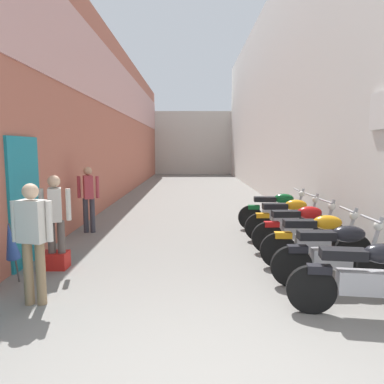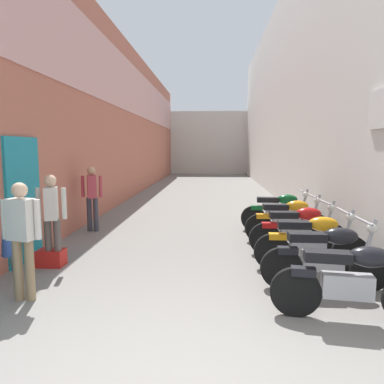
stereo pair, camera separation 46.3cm
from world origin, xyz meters
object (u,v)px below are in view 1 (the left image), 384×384
at_px(motorcycle_second, 335,253).
at_px(motorcycle_fifth, 288,218).
at_px(motorcycle_nearest, 367,276).
at_px(pedestrian_mid_alley, 55,215).
at_px(umbrella_leaning, 11,241).
at_px(plastic_crate, 54,260).
at_px(motorcycle_sixth, 276,210).
at_px(motorcycle_fourth, 300,227).
at_px(pedestrian_further_down, 88,194).
at_px(pedestrian_by_doorway, 32,235).
at_px(motorcycle_third, 316,239).

height_order(motorcycle_second, motorcycle_fifth, same).
xyz_separation_m(motorcycle_nearest, pedestrian_mid_alley, (-4.32, 1.72, 0.42)).
xyz_separation_m(motorcycle_fifth, umbrella_leaning, (-4.68, -2.67, 0.18)).
distance_m(plastic_crate, umbrella_leaning, 1.02).
distance_m(motorcycle_nearest, motorcycle_sixth, 4.67).
relative_size(motorcycle_fifth, umbrella_leaning, 1.92).
distance_m(motorcycle_fourth, motorcycle_fifth, 0.91).
bearing_deg(pedestrian_further_down, pedestrian_by_doorway, -83.82).
bearing_deg(pedestrian_by_doorway, motorcycle_fifth, 38.54).
relative_size(motorcycle_third, pedestrian_mid_alley, 1.18).
height_order(pedestrian_by_doorway, umbrella_leaning, pedestrian_by_doorway).
bearing_deg(motorcycle_sixth, umbrella_leaning, -141.44).
height_order(motorcycle_sixth, umbrella_leaning, motorcycle_sixth).
bearing_deg(umbrella_leaning, motorcycle_third, 10.20).
height_order(motorcycle_sixth, pedestrian_further_down, pedestrian_further_down).
xyz_separation_m(motorcycle_fifth, plastic_crate, (-4.38, -1.86, -0.36)).
bearing_deg(pedestrian_further_down, motorcycle_third, -29.89).
height_order(motorcycle_third, umbrella_leaning, motorcycle_third).
bearing_deg(umbrella_leaning, pedestrian_by_doorway, -45.46).
distance_m(pedestrian_by_doorway, pedestrian_mid_alley, 1.38).
height_order(pedestrian_mid_alley, umbrella_leaning, pedestrian_mid_alley).
bearing_deg(pedestrian_mid_alley, plastic_crate, 147.42).
xyz_separation_m(motorcycle_nearest, pedestrian_further_down, (-4.54, 4.39, 0.42)).
distance_m(pedestrian_further_down, umbrella_leaning, 3.46).
xyz_separation_m(motorcycle_second, pedestrian_by_doorway, (-4.10, -0.61, 0.42)).
bearing_deg(pedestrian_by_doorway, umbrella_leaning, 134.54).
bearing_deg(motorcycle_fifth, pedestrian_further_down, 170.29).
bearing_deg(motorcycle_second, motorcycle_third, 90.00).
relative_size(motorcycle_second, plastic_crate, 4.21).
bearing_deg(motorcycle_fourth, pedestrian_mid_alley, -167.16).
bearing_deg(plastic_crate, pedestrian_mid_alley, -32.58).
bearing_deg(pedestrian_by_doorway, motorcycle_sixth, 46.52).
relative_size(motorcycle_nearest, pedestrian_further_down, 1.17).
relative_size(plastic_crate, umbrella_leaning, 0.46).
relative_size(motorcycle_second, pedestrian_by_doorway, 1.18).
relative_size(motorcycle_sixth, pedestrian_mid_alley, 1.18).
bearing_deg(motorcycle_third, motorcycle_fifth, 90.00).
xyz_separation_m(motorcycle_third, motorcycle_fifth, (-0.00, 1.83, 0.00)).
bearing_deg(motorcycle_third, motorcycle_nearest, -90.00).
bearing_deg(motorcycle_third, plastic_crate, -179.65).
bearing_deg(umbrella_leaning, pedestrian_mid_alley, 65.09).
height_order(motorcycle_nearest, motorcycle_third, same).
bearing_deg(umbrella_leaning, motorcycle_fourth, 20.60).
bearing_deg(motorcycle_fifth, umbrella_leaning, -150.27).
bearing_deg(pedestrian_mid_alley, umbrella_leaning, -114.91).
xyz_separation_m(motorcycle_fourth, pedestrian_by_doorway, (-4.10, -2.35, 0.42)).
distance_m(motorcycle_third, motorcycle_fourth, 0.92).
height_order(motorcycle_second, pedestrian_by_doorway, pedestrian_by_doorway).
distance_m(motorcycle_sixth, umbrella_leaning, 5.99).
height_order(motorcycle_nearest, motorcycle_second, same).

